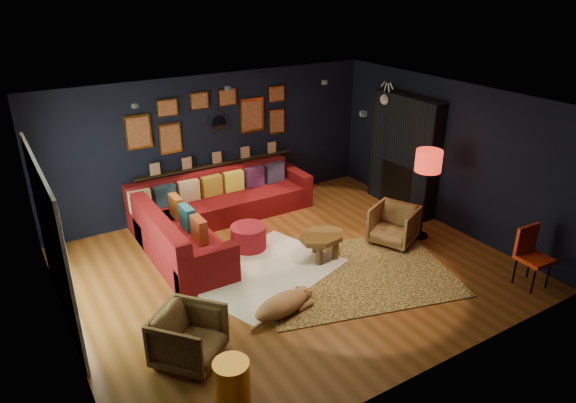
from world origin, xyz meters
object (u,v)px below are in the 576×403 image
sectional (207,216)px  dog (282,302)px  gold_stool (232,381)px  orange_chair (531,251)px  floor_lamp (428,165)px  armchair_left (189,335)px  coffee_table (322,239)px  pouf (249,237)px  armchair_right (394,223)px

sectional → dog: sectional is taller
gold_stool → dog: (1.23, 1.02, -0.04)m
orange_chair → floor_lamp: (-0.25, 1.90, 0.80)m
gold_stool → orange_chair: 4.74m
sectional → armchair_left: sectional is taller
sectional → gold_stool: 4.01m
gold_stool → dog: size_ratio=0.42×
sectional → gold_stool: bearing=-109.7°
coffee_table → pouf: size_ratio=1.51×
orange_chair → gold_stool: bearing=-179.6°
pouf → coffee_table: bearing=-46.9°
armchair_left → orange_chair: (4.88, -1.03, 0.17)m
sectional → coffee_table: sectional is taller
pouf → armchair_left: (-1.85, -2.05, 0.15)m
coffee_table → floor_lamp: (1.92, -0.27, 0.98)m
pouf → orange_chair: size_ratio=0.65×
sectional → dog: (-0.12, -2.75, -0.12)m
sectional → coffee_table: 2.18m
dog → gold_stool: bearing=-150.5°
sectional → pouf: sectional is taller
gold_stool → floor_lamp: 4.90m
dog → coffee_table: bearing=25.1°
armchair_left → orange_chair: 4.99m
armchair_left → floor_lamp: 4.80m
pouf → floor_lamp: floor_lamp is taller
sectional → armchair_left: 3.32m
sectional → floor_lamp: bearing=-33.8°
pouf → sectional: bearing=110.8°
sectional → coffee_table: size_ratio=3.80×
sectional → pouf: (0.34, -0.90, -0.10)m
armchair_left → armchair_right: armchair_left is taller
dog → floor_lamp: bearing=1.4°
coffee_table → floor_lamp: bearing=-7.9°
gold_stool → pouf: bearing=59.4°
sectional → gold_stool: sectional is taller
gold_stool → floor_lamp: bearing=20.8°
pouf → armchair_right: bearing=-26.1°
armchair_left → coffee_table: bearing=-17.7°
armchair_left → orange_chair: size_ratio=0.81×
pouf → armchair_left: bearing=-132.1°
sectional → armchair_left: size_ratio=4.61×
coffee_table → gold_stool: 3.22m
sectional → armchair_right: bearing=-37.9°
sectional → gold_stool: (-1.35, -3.78, -0.08)m
pouf → dog: size_ratio=0.50×
orange_chair → floor_lamp: 2.07m
sectional → floor_lamp: floor_lamp is taller
armchair_left → floor_lamp: size_ratio=0.47×
pouf → armchair_right: (2.21, -1.08, 0.14)m
sectional → dog: 2.76m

